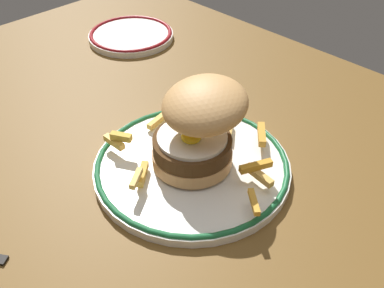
# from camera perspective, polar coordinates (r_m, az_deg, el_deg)

# --- Properties ---
(ground_plane) EXTENTS (1.38, 0.92, 0.04)m
(ground_plane) POSITION_cam_1_polar(r_m,az_deg,el_deg) (0.59, 1.81, -8.86)
(ground_plane) COLOR brown
(dinner_plate) EXTENTS (0.27, 0.27, 0.02)m
(dinner_plate) POSITION_cam_1_polar(r_m,az_deg,el_deg) (0.61, 0.00, -2.74)
(dinner_plate) COLOR white
(dinner_plate) RESTS_ON ground_plane
(burger) EXTENTS (0.11, 0.13, 0.12)m
(burger) POSITION_cam_1_polar(r_m,az_deg,el_deg) (0.57, 0.86, 2.33)
(burger) COLOR tan
(burger) RESTS_ON dinner_plate
(fries_pile) EXTENTS (0.25, 0.22, 0.03)m
(fries_pile) POSITION_cam_1_polar(r_m,az_deg,el_deg) (0.62, 0.86, -0.02)
(fries_pile) COLOR gold
(fries_pile) RESTS_ON dinner_plate
(side_plate) EXTENTS (0.18, 0.18, 0.02)m
(side_plate) POSITION_cam_1_polar(r_m,az_deg,el_deg) (0.96, -7.80, 13.64)
(side_plate) COLOR white
(side_plate) RESTS_ON ground_plane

